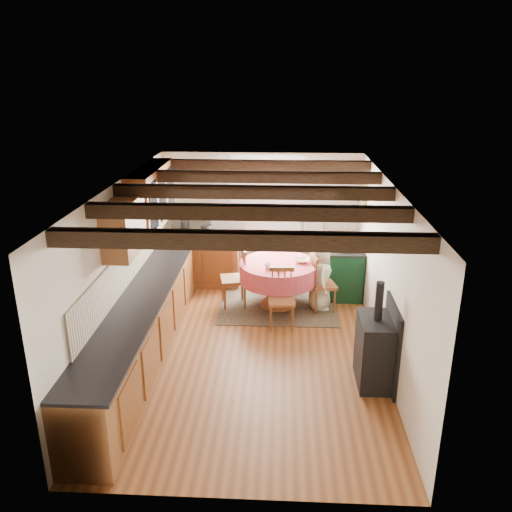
# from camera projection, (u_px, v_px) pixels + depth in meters

# --- Properties ---
(floor) EXTENTS (3.60, 5.50, 0.00)m
(floor) POSITION_uv_depth(u_px,v_px,m) (253.00, 350.00, 7.49)
(floor) COLOR brown
(floor) RESTS_ON ground
(ceiling) EXTENTS (3.60, 5.50, 0.00)m
(ceiling) POSITION_uv_depth(u_px,v_px,m) (253.00, 185.00, 6.67)
(ceiling) COLOR white
(ceiling) RESTS_ON ground
(wall_back) EXTENTS (3.60, 0.00, 2.40)m
(wall_back) POSITION_uv_depth(u_px,v_px,m) (262.00, 218.00, 9.66)
(wall_back) COLOR silver
(wall_back) RESTS_ON ground
(wall_front) EXTENTS (3.60, 0.00, 2.40)m
(wall_front) POSITION_uv_depth(u_px,v_px,m) (234.00, 390.00, 4.50)
(wall_front) COLOR silver
(wall_front) RESTS_ON ground
(wall_left) EXTENTS (0.00, 5.50, 2.40)m
(wall_left) POSITION_uv_depth(u_px,v_px,m) (122.00, 270.00, 7.17)
(wall_left) COLOR silver
(wall_left) RESTS_ON ground
(wall_right) EXTENTS (0.00, 5.50, 2.40)m
(wall_right) POSITION_uv_depth(u_px,v_px,m) (387.00, 275.00, 6.99)
(wall_right) COLOR silver
(wall_right) RESTS_ON ground
(beam_a) EXTENTS (3.60, 0.16, 0.16)m
(beam_a) POSITION_uv_depth(u_px,v_px,m) (240.00, 240.00, 4.82)
(beam_a) COLOR #372314
(beam_a) RESTS_ON ceiling
(beam_b) EXTENTS (3.60, 0.16, 0.16)m
(beam_b) POSITION_uv_depth(u_px,v_px,m) (247.00, 212.00, 5.76)
(beam_b) COLOR #372314
(beam_b) RESTS_ON ceiling
(beam_c) EXTENTS (3.60, 0.16, 0.16)m
(beam_c) POSITION_uv_depth(u_px,v_px,m) (253.00, 192.00, 6.70)
(beam_c) COLOR #372314
(beam_c) RESTS_ON ceiling
(beam_d) EXTENTS (3.60, 0.16, 0.16)m
(beam_d) POSITION_uv_depth(u_px,v_px,m) (257.00, 177.00, 7.64)
(beam_d) COLOR #372314
(beam_d) RESTS_ON ceiling
(beam_e) EXTENTS (3.60, 0.16, 0.16)m
(beam_e) POSITION_uv_depth(u_px,v_px,m) (260.00, 165.00, 8.58)
(beam_e) COLOR #372314
(beam_e) RESTS_ON ceiling
(splash_left) EXTENTS (0.02, 4.50, 0.55)m
(splash_left) POSITION_uv_depth(u_px,v_px,m) (130.00, 262.00, 7.45)
(splash_left) COLOR beige
(splash_left) RESTS_ON wall_left
(splash_back) EXTENTS (1.40, 0.02, 0.55)m
(splash_back) POSITION_uv_depth(u_px,v_px,m) (208.00, 217.00, 9.69)
(splash_back) COLOR beige
(splash_back) RESTS_ON wall_back
(base_cabinet_left) EXTENTS (0.60, 5.30, 0.88)m
(base_cabinet_left) POSITION_uv_depth(u_px,v_px,m) (148.00, 320.00, 7.41)
(base_cabinet_left) COLOR brown
(base_cabinet_left) RESTS_ON floor
(base_cabinet_back) EXTENTS (1.30, 0.60, 0.88)m
(base_cabinet_back) POSITION_uv_depth(u_px,v_px,m) (204.00, 261.00, 9.69)
(base_cabinet_back) COLOR brown
(base_cabinet_back) RESTS_ON floor
(worktop_left) EXTENTS (0.64, 5.30, 0.04)m
(worktop_left) POSITION_uv_depth(u_px,v_px,m) (147.00, 290.00, 7.25)
(worktop_left) COLOR black
(worktop_left) RESTS_ON base_cabinet_left
(worktop_back) EXTENTS (1.30, 0.64, 0.04)m
(worktop_back) POSITION_uv_depth(u_px,v_px,m) (203.00, 238.00, 9.52)
(worktop_back) COLOR black
(worktop_back) RESTS_ON base_cabinet_back
(wall_cabinet_glass) EXTENTS (0.34, 1.80, 0.90)m
(wall_cabinet_glass) POSITION_uv_depth(u_px,v_px,m) (152.00, 196.00, 8.03)
(wall_cabinet_glass) COLOR brown
(wall_cabinet_glass) RESTS_ON wall_left
(wall_cabinet_solid) EXTENTS (0.34, 0.90, 0.70)m
(wall_cabinet_solid) POSITION_uv_depth(u_px,v_px,m) (124.00, 227.00, 6.64)
(wall_cabinet_solid) COLOR brown
(wall_cabinet_solid) RESTS_ON wall_left
(window_frame) EXTENTS (1.34, 0.03, 1.54)m
(window_frame) POSITION_uv_depth(u_px,v_px,m) (267.00, 197.00, 9.51)
(window_frame) COLOR white
(window_frame) RESTS_ON wall_back
(window_pane) EXTENTS (1.20, 0.01, 1.40)m
(window_pane) POSITION_uv_depth(u_px,v_px,m) (267.00, 197.00, 9.51)
(window_pane) COLOR white
(window_pane) RESTS_ON wall_back
(curtain_left) EXTENTS (0.35, 0.10, 2.10)m
(curtain_left) POSITION_uv_depth(u_px,v_px,m) (221.00, 224.00, 9.64)
(curtain_left) COLOR #A0A0A0
(curtain_left) RESTS_ON wall_back
(curtain_right) EXTENTS (0.35, 0.10, 2.10)m
(curtain_right) POSITION_uv_depth(u_px,v_px,m) (313.00, 225.00, 9.56)
(curtain_right) COLOR #A0A0A0
(curtain_right) RESTS_ON wall_back
(curtain_rod) EXTENTS (2.00, 0.03, 0.03)m
(curtain_rod) POSITION_uv_depth(u_px,v_px,m) (267.00, 165.00, 9.23)
(curtain_rod) COLOR black
(curtain_rod) RESTS_ON wall_back
(wall_picture) EXTENTS (0.04, 0.50, 0.60)m
(wall_picture) POSITION_uv_depth(u_px,v_px,m) (363.00, 198.00, 8.99)
(wall_picture) COLOR gold
(wall_picture) RESTS_ON wall_right
(wall_plate) EXTENTS (0.30, 0.02, 0.30)m
(wall_plate) POSITION_uv_depth(u_px,v_px,m) (320.00, 192.00, 9.42)
(wall_plate) COLOR silver
(wall_plate) RESTS_ON wall_back
(rug) EXTENTS (1.97, 1.53, 0.01)m
(rug) POSITION_uv_depth(u_px,v_px,m) (278.00, 306.00, 8.88)
(rug) COLOR black
(rug) RESTS_ON floor
(dining_table) EXTENTS (1.29, 1.29, 0.78)m
(dining_table) POSITION_uv_depth(u_px,v_px,m) (278.00, 285.00, 8.75)
(dining_table) COLOR #BA4847
(dining_table) RESTS_ON floor
(chair_near) EXTENTS (0.42, 0.44, 0.94)m
(chair_near) POSITION_uv_depth(u_px,v_px,m) (282.00, 299.00, 8.01)
(chair_near) COLOR brown
(chair_near) RESTS_ON floor
(chair_left) EXTENTS (0.54, 0.52, 1.02)m
(chair_left) POSITION_uv_depth(u_px,v_px,m) (233.00, 277.00, 8.76)
(chair_left) COLOR brown
(chair_left) RESTS_ON floor
(chair_right) EXTENTS (0.52, 0.51, 0.97)m
(chair_right) POSITION_uv_depth(u_px,v_px,m) (323.00, 283.00, 8.59)
(chair_right) COLOR brown
(chair_right) RESTS_ON floor
(aga_range) EXTENTS (0.63, 0.97, 0.90)m
(aga_range) POSITION_uv_depth(u_px,v_px,m) (343.00, 270.00, 9.25)
(aga_range) COLOR black
(aga_range) RESTS_ON floor
(cast_iron_stove) EXTENTS (0.42, 0.69, 1.39)m
(cast_iron_stove) POSITION_uv_depth(u_px,v_px,m) (376.00, 334.00, 6.50)
(cast_iron_stove) COLOR black
(cast_iron_stove) RESTS_ON floor
(child_far) EXTENTS (0.41, 0.30, 1.02)m
(child_far) POSITION_uv_depth(u_px,v_px,m) (277.00, 262.00, 9.42)
(child_far) COLOR #293448
(child_far) RESTS_ON floor
(child_right) EXTENTS (0.38, 0.57, 1.15)m
(child_right) POSITION_uv_depth(u_px,v_px,m) (321.00, 277.00, 8.61)
(child_right) COLOR beige
(child_right) RESTS_ON floor
(bowl_a) EXTENTS (0.29, 0.29, 0.06)m
(bowl_a) POSITION_uv_depth(u_px,v_px,m) (301.00, 261.00, 8.64)
(bowl_a) COLOR silver
(bowl_a) RESTS_ON dining_table
(bowl_b) EXTENTS (0.20, 0.20, 0.05)m
(bowl_b) POSITION_uv_depth(u_px,v_px,m) (279.00, 269.00, 8.30)
(bowl_b) COLOR silver
(bowl_b) RESTS_ON dining_table
(cup) EXTENTS (0.15, 0.15, 0.10)m
(cup) POSITION_uv_depth(u_px,v_px,m) (268.00, 266.00, 8.34)
(cup) COLOR silver
(cup) RESTS_ON dining_table
(canister_tall) EXTENTS (0.16, 0.16, 0.27)m
(canister_tall) POSITION_uv_depth(u_px,v_px,m) (185.00, 228.00, 9.56)
(canister_tall) COLOR #262628
(canister_tall) RESTS_ON worktop_back
(canister_wide) EXTENTS (0.20, 0.20, 0.22)m
(canister_wide) POSITION_uv_depth(u_px,v_px,m) (206.00, 231.00, 9.46)
(canister_wide) COLOR #262628
(canister_wide) RESTS_ON worktop_back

